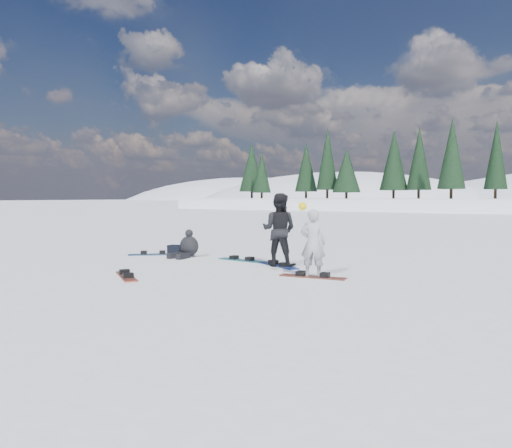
{
  "coord_description": "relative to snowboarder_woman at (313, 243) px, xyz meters",
  "views": [
    {
      "loc": [
        5.47,
        -9.36,
        1.8
      ],
      "look_at": [
        -1.29,
        1.27,
        1.1
      ],
      "focal_mm": 35.0,
      "sensor_mm": 36.0,
      "label": 1
    }
  ],
  "objects": [
    {
      "name": "snowboarder_man",
      "position": [
        -1.53,
        1.17,
        0.16
      ],
      "size": [
        1.04,
        0.89,
        1.88
      ],
      "primitive_type": "imported",
      "rotation": [
        0.0,
        0.0,
        3.35
      ],
      "color": "black",
      "rests_on": "ground"
    },
    {
      "name": "snowboard_loose_c",
      "position": [
        -2.94,
        1.55,
        -0.76
      ],
      "size": [
        1.52,
        0.4,
        0.03
      ],
      "primitive_type": "cube",
      "rotation": [
        0.0,
        0.0,
        -0.08
      ],
      "color": "teal",
      "rests_on": "ground"
    },
    {
      "name": "snowboard_loose_a",
      "position": [
        -6.03,
        1.24,
        -0.76
      ],
      "size": [
        1.31,
        1.21,
        0.03
      ],
      "primitive_type": "cube",
      "rotation": [
        0.0,
        0.0,
        0.73
      ],
      "color": "navy",
      "rests_on": "ground"
    },
    {
      "name": "snowboard_loose_b",
      "position": [
        -3.55,
        -2.16,
        -0.76
      ],
      "size": [
        1.39,
        1.09,
        0.03
      ],
      "primitive_type": "cube",
      "rotation": [
        0.0,
        0.0,
        -0.61
      ],
      "color": "#9C3522",
      "rests_on": "ground"
    },
    {
      "name": "snowboard_woman",
      "position": [
        0.0,
        0.0,
        -0.76
      ],
      "size": [
        1.52,
        0.47,
        0.03
      ],
      "primitive_type": "cube",
      "rotation": [
        0.0,
        0.0,
        0.13
      ],
      "color": "maroon",
      "rests_on": "ground"
    },
    {
      "name": "seated_rider",
      "position": [
        -4.77,
        1.4,
        -0.46
      ],
      "size": [
        0.59,
        0.97,
        0.82
      ],
      "rotation": [
        0.0,
        0.0,
        0.01
      ],
      "color": "black",
      "rests_on": "ground"
    },
    {
      "name": "gear_bag",
      "position": [
        -5.47,
        1.65,
        -0.63
      ],
      "size": [
        0.49,
        0.36,
        0.3
      ],
      "primitive_type": "cube",
      "rotation": [
        0.0,
        0.0,
        0.15
      ],
      "color": "black",
      "rests_on": "ground"
    },
    {
      "name": "ground",
      "position": [
        -0.65,
        -0.56,
        -0.78
      ],
      "size": [
        420.0,
        420.0,
        0.0
      ],
      "primitive_type": "plane",
      "color": "white",
      "rests_on": "ground"
    },
    {
      "name": "snowboarder_woman",
      "position": [
        0.0,
        0.0,
        0.0
      ],
      "size": [
        0.63,
        0.5,
        1.67
      ],
      "rotation": [
        0.0,
        0.0,
        3.41
      ],
      "color": "#AEAEB3",
      "rests_on": "ground"
    },
    {
      "name": "snowboard_man",
      "position": [
        -1.53,
        1.17,
        -0.76
      ],
      "size": [
        1.44,
        0.98,
        0.03
      ],
      "primitive_type": "cube",
      "rotation": [
        0.0,
        0.0,
        -0.51
      ],
      "color": "navy",
      "rests_on": "ground"
    }
  ]
}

